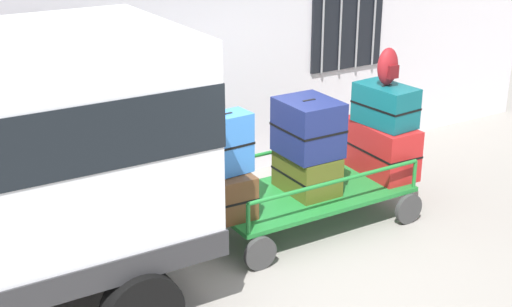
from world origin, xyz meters
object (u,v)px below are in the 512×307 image
suitcase_left_bottom (225,192)px  backpack (388,67)px  luggage_cart (307,196)px  suitcase_center_middle (385,105)px  suitcase_center_bottom (381,148)px  suitcase_left_middle (226,144)px  suitcase_midleft_bottom (307,172)px  suitcase_midleft_middle (308,127)px

suitcase_left_bottom → backpack: (2.16, -0.01, 1.09)m
luggage_cart → suitcase_center_middle: (1.08, -0.02, 0.93)m
suitcase_center_bottom → backpack: bearing=-83.8°
suitcase_left_middle → suitcase_center_middle: 2.16m
suitcase_center_middle → suitcase_midleft_bottom: bearing=177.8°
suitcase_center_bottom → suitcase_midleft_middle: bearing=179.8°
suitcase_left_bottom → suitcase_left_middle: bearing=-90.0°
luggage_cart → suitcase_midleft_bottom: bearing=90.0°
suitcase_midleft_middle → suitcase_left_middle: bearing=-177.2°
suitcase_midleft_middle → suitcase_center_bottom: size_ratio=0.70×
suitcase_center_bottom → backpack: backpack is taller
suitcase_left_middle → suitcase_midleft_middle: suitcase_left_middle is taller
suitcase_left_middle → suitcase_center_bottom: (2.16, 0.05, -0.49)m
suitcase_center_middle → suitcase_center_bottom: bearing=90.0°
backpack → suitcase_midleft_middle: bearing=178.2°
suitcase_midleft_bottom → backpack: size_ratio=1.66×
luggage_cart → backpack: bearing=-0.6°
suitcase_center_bottom → suitcase_midleft_bottom: bearing=179.6°
suitcase_left_bottom → suitcase_midleft_bottom: size_ratio=0.93×
suitcase_left_middle → suitcase_midleft_bottom: size_ratio=0.89×
suitcase_midleft_middle → suitcase_center_middle: (1.08, -0.04, 0.09)m
suitcase_midleft_bottom → backpack: (1.08, -0.04, 1.10)m
suitcase_center_middle → suitcase_left_bottom: bearing=179.7°
suitcase_left_middle → backpack: backpack is taller
luggage_cart → backpack: size_ratio=5.44×
suitcase_left_middle → backpack: 2.23m
suitcase_left_bottom → backpack: bearing=-0.2°
suitcase_left_middle → backpack: size_ratio=1.47×
suitcase_midleft_bottom → suitcase_left_bottom: bearing=-178.4°
suitcase_left_bottom → suitcase_center_middle: suitcase_center_middle is taller
suitcase_left_bottom → suitcase_left_middle: suitcase_left_middle is taller
suitcase_midleft_bottom → suitcase_center_bottom: bearing=-0.4°
backpack → suitcase_left_middle: bearing=-179.5°
suitcase_midleft_bottom → suitcase_center_bottom: 1.08m
suitcase_left_bottom → suitcase_midleft_bottom: (1.08, 0.03, -0.01)m
luggage_cart → suitcase_left_bottom: suitcase_left_bottom is taller
suitcase_left_bottom → suitcase_midleft_bottom: 1.08m
luggage_cart → backpack: 1.76m
suitcase_midleft_middle → suitcase_center_bottom: suitcase_midleft_middle is taller
suitcase_midleft_bottom → suitcase_left_middle: bearing=-177.0°
suitcase_left_middle → suitcase_midleft_bottom: bearing=3.0°
suitcase_midleft_bottom → luggage_cart: bearing=-90.0°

